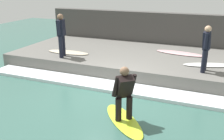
{
  "coord_description": "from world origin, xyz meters",
  "views": [
    {
      "loc": [
        -7.03,
        -3.03,
        3.44
      ],
      "look_at": [
        0.38,
        0.0,
        0.7
      ],
      "focal_mm": 42.0,
      "sensor_mm": 36.0,
      "label": 1
    }
  ],
  "objects_px": {
    "surfboard_riding": "(124,120)",
    "surfboard_waiting_far": "(68,52)",
    "surfboard_waiting_near": "(209,65)",
    "surfboard_spare": "(180,53)",
    "surfer_waiting_near": "(206,46)",
    "surfer_waiting_far": "(61,33)",
    "surfer_riding": "(124,91)"
  },
  "relations": [
    {
      "from": "surfer_waiting_near",
      "to": "surfboard_waiting_near",
      "type": "bearing_deg",
      "value": -12.66
    },
    {
      "from": "surfer_riding",
      "to": "surfboard_waiting_far",
      "type": "height_order",
      "value": "surfer_riding"
    },
    {
      "from": "surfer_waiting_near",
      "to": "surfboard_waiting_near",
      "type": "relative_size",
      "value": 0.8
    },
    {
      "from": "surfboard_spare",
      "to": "surfer_waiting_near",
      "type": "bearing_deg",
      "value": -152.0
    },
    {
      "from": "surfboard_riding",
      "to": "surfboard_waiting_far",
      "type": "height_order",
      "value": "surfboard_waiting_far"
    },
    {
      "from": "surfer_waiting_far",
      "to": "surfboard_waiting_near",
      "type": "bearing_deg",
      "value": -79.94
    },
    {
      "from": "surfer_waiting_near",
      "to": "surfboard_spare",
      "type": "xyz_separation_m",
      "value": [
        1.98,
        1.05,
        -0.84
      ]
    },
    {
      "from": "surfer_waiting_near",
      "to": "surfer_waiting_far",
      "type": "relative_size",
      "value": 0.91
    },
    {
      "from": "surfer_waiting_near",
      "to": "surfboard_spare",
      "type": "relative_size",
      "value": 0.73
    },
    {
      "from": "surfboard_riding",
      "to": "surfer_waiting_near",
      "type": "height_order",
      "value": "surfer_waiting_near"
    },
    {
      "from": "surfboard_waiting_near",
      "to": "surfboard_spare",
      "type": "relative_size",
      "value": 0.92
    },
    {
      "from": "surfboard_waiting_far",
      "to": "surfboard_spare",
      "type": "xyz_separation_m",
      "value": [
        1.64,
        -4.43,
        0.0
      ]
    },
    {
      "from": "surfboard_riding",
      "to": "surfer_riding",
      "type": "xyz_separation_m",
      "value": [
        0.0,
        0.0,
        0.82
      ]
    },
    {
      "from": "surfer_waiting_near",
      "to": "surfer_waiting_far",
      "type": "bearing_deg",
      "value": 92.68
    },
    {
      "from": "surfboard_riding",
      "to": "surfboard_waiting_far",
      "type": "relative_size",
      "value": 0.96
    },
    {
      "from": "surfboard_riding",
      "to": "surfer_waiting_far",
      "type": "bearing_deg",
      "value": 50.81
    },
    {
      "from": "surfer_waiting_near",
      "to": "surfer_riding",
      "type": "bearing_deg",
      "value": 153.05
    },
    {
      "from": "surfer_riding",
      "to": "surfer_waiting_far",
      "type": "distance_m",
      "value": 4.84
    },
    {
      "from": "surfboard_waiting_far",
      "to": "surfboard_spare",
      "type": "height_order",
      "value": "same"
    },
    {
      "from": "surfboard_waiting_near",
      "to": "surfboard_waiting_far",
      "type": "distance_m",
      "value": 5.66
    },
    {
      "from": "surfboard_waiting_near",
      "to": "surfer_waiting_far",
      "type": "bearing_deg",
      "value": 100.06
    },
    {
      "from": "surfboard_riding",
      "to": "surfboard_waiting_near",
      "type": "xyz_separation_m",
      "value": [
        4.01,
        -1.83,
        0.53
      ]
    },
    {
      "from": "surfer_waiting_far",
      "to": "surfboard_spare",
      "type": "distance_m",
      "value": 4.96
    },
    {
      "from": "surfer_riding",
      "to": "surfboard_spare",
      "type": "relative_size",
      "value": 0.67
    },
    {
      "from": "surfer_waiting_near",
      "to": "surfboard_waiting_far",
      "type": "relative_size",
      "value": 0.82
    },
    {
      "from": "surfboard_waiting_near",
      "to": "surfboard_spare",
      "type": "distance_m",
      "value": 1.74
    },
    {
      "from": "surfboard_riding",
      "to": "surfer_waiting_far",
      "type": "xyz_separation_m",
      "value": [
        3.03,
        3.71,
        1.46
      ]
    },
    {
      "from": "surfboard_riding",
      "to": "surfboard_spare",
      "type": "height_order",
      "value": "surfboard_spare"
    },
    {
      "from": "surfer_waiting_far",
      "to": "surfboard_spare",
      "type": "height_order",
      "value": "surfer_waiting_far"
    },
    {
      "from": "surfboard_waiting_far",
      "to": "surfer_riding",
      "type": "bearing_deg",
      "value": -133.44
    },
    {
      "from": "surfboard_riding",
      "to": "surfboard_waiting_near",
      "type": "relative_size",
      "value": 0.94
    },
    {
      "from": "surfer_riding",
      "to": "surfer_waiting_near",
      "type": "height_order",
      "value": "surfer_waiting_near"
    }
  ]
}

